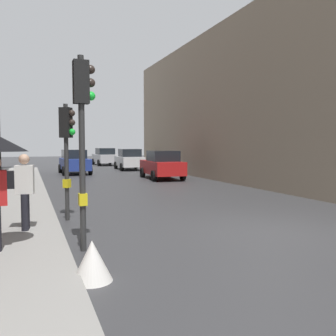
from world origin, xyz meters
name	(u,v)px	position (x,y,z in m)	size (l,w,h in m)	color
ground_plane	(267,231)	(0.00, 0.00, 0.00)	(120.00, 120.00, 0.00)	#38383A
sidewalk_kerb	(10,205)	(-6.15, 6.00, 0.08)	(2.65, 40.00, 0.16)	gray
building_facade_right	(310,106)	(10.82, 10.47, 4.55)	(12.00, 30.47, 9.10)	gray
traffic_light_near_left	(83,118)	(-4.50, -0.09, 2.68)	(0.43, 0.25, 3.89)	#2D2D2D
traffic_light_near_right	(67,140)	(-4.50, 3.08, 2.26)	(0.44, 0.38, 3.28)	#2D2D2D
car_blue_van	(74,162)	(-2.38, 19.70, 0.88)	(2.07, 4.22, 1.76)	navy
car_silver_hatchback	(105,157)	(1.87, 29.89, 0.88)	(2.15, 4.27, 1.76)	#BCBCC1
car_red_sedan	(162,165)	(2.22, 13.63, 0.88)	(2.20, 4.29, 1.76)	red
car_white_compact	(129,159)	(2.46, 22.34, 0.88)	(2.18, 4.28, 1.76)	silver
pedestrian_with_black_backpack	(23,187)	(-5.66, 1.57, 1.16)	(0.63, 0.37, 1.77)	black
warning_sign_triangle	(92,261)	(-4.63, -1.79, 0.33)	(0.64, 0.64, 0.65)	silver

